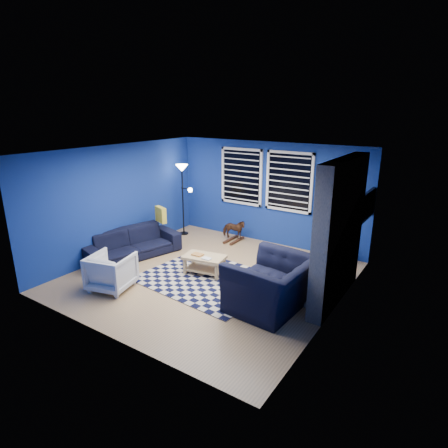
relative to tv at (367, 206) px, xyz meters
The scene contains 18 objects.
floor 3.46m from the tv, 140.73° to the right, with size 5.00×5.00×0.00m, color tan.
ceiling 3.35m from the tv, 140.73° to the right, with size 5.00×5.00×0.00m, color white.
wall_back 2.50m from the tv, 168.45° to the left, with size 5.00×5.00×0.00m, color navy.
wall_left 5.34m from the tv, 157.98° to the right, with size 5.00×5.00×0.00m, color navy.
wall_right 2.01m from the tv, 88.45° to the right, with size 5.00×5.00×0.00m, color navy.
fireplace 1.52m from the tv, 93.32° to the right, with size 0.65×2.00×2.50m.
window_left 3.24m from the tv, behind, with size 1.17×0.06×1.42m.
window_right 1.96m from the tv, 166.32° to the left, with size 1.17×0.06×1.42m.
tv is the anchor object (origin of this frame).
rug 3.49m from the tv, 138.71° to the right, with size 2.50×2.00×0.02m, color black.
sofa 5.12m from the tv, 155.23° to the right, with size 0.85×2.18×0.64m, color black.
armchair_big 2.74m from the tv, 109.54° to the right, with size 1.20×1.37×0.89m, color black.
armchair_bent 5.12m from the tv, 137.09° to the right, with size 0.73×0.75×0.69m, color gray.
rocking_horse 3.33m from the tv, behind, with size 0.60×0.27×0.50m, color #462C16.
coffee_table 3.43m from the tv, 143.21° to the right, with size 0.90×0.62×0.42m.
cabinet 1.36m from the tv, 159.10° to the left, with size 0.61×0.48×0.54m.
floor_lamp 4.57m from the tv, behind, with size 0.51×0.31×1.87m.
throw_pillow 4.61m from the tv, 164.08° to the right, with size 0.39×0.12×0.37m, color gold.
Camera 1 is at (4.05, -5.57, 3.27)m, focal length 30.00 mm.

